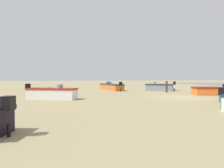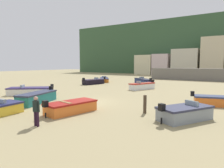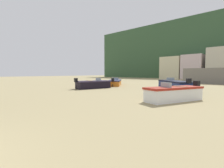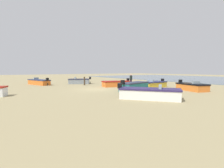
# 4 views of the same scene
# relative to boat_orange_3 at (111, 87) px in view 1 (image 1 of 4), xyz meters

# --- Properties ---
(ground_plane) EXTENTS (160.00, 160.00, 0.00)m
(ground_plane) POSITION_rel_boat_orange_3_xyz_m (-10.37, -4.35, -0.41)
(ground_plane) COLOR #9C8D62
(boat_orange_3) EXTENTS (5.24, 2.57, 1.12)m
(boat_orange_3) POSITION_rel_boat_orange_3_xyz_m (0.00, 0.00, 0.00)
(boat_orange_3) COLOR orange
(boat_orange_3) RESTS_ON ground
(boat_orange_7) EXTENTS (2.20, 3.90, 1.09)m
(boat_orange_7) POSITION_rel_boat_orange_3_xyz_m (-9.01, -7.99, -0.02)
(boat_orange_7) COLOR orange
(boat_orange_7) RESTS_ON ground
(boat_grey_8) EXTENTS (3.01, 3.64, 1.15)m
(boat_grey_8) POSITION_rel_boat_orange_3_xyz_m (-2.01, -5.71, 0.02)
(boat_grey_8) COLOR gray
(boat_grey_8) RESTS_ON ground
(boat_white_9) EXTENTS (2.46, 4.06, 1.17)m
(boat_white_9) POSITION_rel_boat_orange_3_xyz_m (-9.95, 6.25, 0.03)
(boat_white_9) COLOR white
(boat_white_9) RESTS_ON ground
(mooring_post_near_water) EXTENTS (0.22, 0.22, 1.23)m
(mooring_post_near_water) POSITION_rel_boat_orange_3_xyz_m (-4.66, -5.43, 0.21)
(mooring_post_near_water) COLOR #433526
(mooring_post_near_water) RESTS_ON ground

